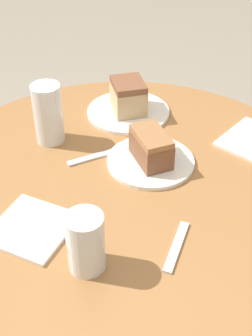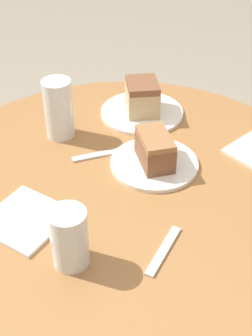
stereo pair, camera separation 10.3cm
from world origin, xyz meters
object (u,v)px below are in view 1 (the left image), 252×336
object	(u,v)px
plate_far	(128,112)
cake_slice_far	(128,96)
cake_slice_near	(151,147)
glass_water	(86,245)
glass_lemonade	(48,116)
plate_near	(150,161)

from	to	relation	value
plate_far	cake_slice_far	size ratio (longest dim) A/B	1.75
plate_far	cake_slice_near	size ratio (longest dim) A/B	1.72
cake_slice_far	glass_water	distance (m)	0.54
glass_lemonade	glass_water	distance (m)	0.43
glass_lemonade	cake_slice_near	bearing A→B (deg)	17.74
cake_slice_near	glass_water	bearing A→B (deg)	-73.05
cake_slice_far	glass_lemonade	bearing A→B (deg)	-107.57
cake_slice_far	plate_far	bearing A→B (deg)	45.00
plate_near	plate_far	xyz separation A→B (m)	(-0.18, 0.14, 0.00)
plate_near	glass_lemonade	distance (m)	0.27
glass_lemonade	glass_water	xyz separation A→B (m)	(0.35, -0.24, -0.02)
cake_slice_near	glass_water	size ratio (longest dim) A/B	1.09
cake_slice_near	glass_water	xyz separation A→B (m)	(0.10, -0.32, 0.01)
plate_near	plate_far	size ratio (longest dim) A/B	0.92
plate_far	glass_water	size ratio (longest dim) A/B	1.87
cake_slice_far	glass_water	world-z (taller)	glass_water
cake_slice_far	glass_lemonade	distance (m)	0.23
cake_slice_near	glass_water	distance (m)	0.34
glass_water	plate_near	bearing A→B (deg)	106.95
plate_far	cake_slice_near	bearing A→B (deg)	-37.67
cake_slice_near	cake_slice_far	xyz separation A→B (m)	(-0.18, 0.14, 0.01)
plate_far	cake_slice_near	world-z (taller)	cake_slice_near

